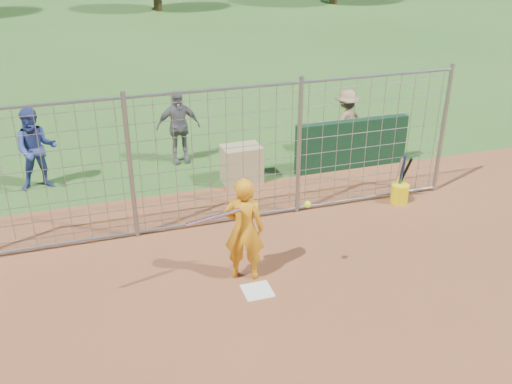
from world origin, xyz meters
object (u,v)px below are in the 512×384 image
object	(u,v)px
batter	(244,229)
bystander_b	(178,127)
bystander_c	(346,122)
bucket_with_bats	(400,191)
bystander_a	(36,149)
equipment_bin	(241,164)

from	to	relation	value
batter	bystander_b	xyz separation A→B (m)	(-0.07, 4.85, -0.00)
bystander_c	bucket_with_bats	size ratio (longest dim) A/B	1.56
bystander_a	batter	bearing A→B (deg)	-56.24
bystander_c	equipment_bin	xyz separation A→B (m)	(-2.77, -0.81, -0.36)
bystander_a	bucket_with_bats	distance (m)	7.25
batter	bystander_c	xyz separation A→B (m)	(3.72, 4.18, -0.08)
bystander_b	equipment_bin	size ratio (longest dim) A/B	2.09
bystander_a	bystander_b	size ratio (longest dim) A/B	1.02
batter	bucket_with_bats	size ratio (longest dim) A/B	1.72
bystander_a	bucket_with_bats	size ratio (longest dim) A/B	1.75
bystander_b	bystander_c	size ratio (longest dim) A/B	1.10
bystander_b	batter	bearing A→B (deg)	-89.40
batter	bucket_with_bats	xyz separation A→B (m)	(3.62, 1.51, -0.59)
bystander_a	bystander_b	bearing A→B (deg)	8.57
bucket_with_bats	bystander_a	bearing A→B (deg)	157.00
bystander_c	bucket_with_bats	bearing A→B (deg)	67.64
bystander_c	bystander_b	bearing A→B (deg)	-30.09
bystander_c	bucket_with_bats	world-z (taller)	bystander_c
bystander_a	equipment_bin	distance (m)	4.13
batter	bucket_with_bats	bearing A→B (deg)	-135.25
batter	bucket_with_bats	distance (m)	3.96
equipment_bin	bucket_with_bats	size ratio (longest dim) A/B	0.82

